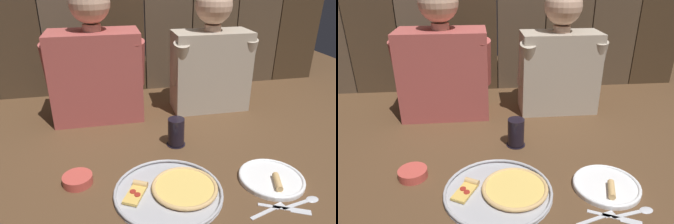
{
  "view_description": "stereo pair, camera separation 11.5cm",
  "coord_description": "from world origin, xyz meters",
  "views": [
    {
      "loc": [
        -0.23,
        -0.92,
        0.67
      ],
      "look_at": [
        -0.02,
        0.1,
        0.18
      ],
      "focal_mm": 33.19,
      "sensor_mm": 36.0,
      "label": 1
    },
    {
      "loc": [
        -0.12,
        -0.94,
        0.67
      ],
      "look_at": [
        -0.02,
        0.1,
        0.18
      ],
      "focal_mm": 33.19,
      "sensor_mm": 36.0,
      "label": 2
    }
  ],
  "objects": [
    {
      "name": "ground_plane",
      "position": [
        0.0,
        0.0,
        0.0
      ],
      "size": [
        3.2,
        3.2,
        0.0
      ],
      "primitive_type": "plane",
      "color": "brown"
    },
    {
      "name": "pizza_tray",
      "position": [
        -0.05,
        -0.13,
        0.01
      ],
      "size": [
        0.35,
        0.35,
        0.03
      ],
      "color": "#B2B2B7",
      "rests_on": "ground"
    },
    {
      "name": "dinner_plate",
      "position": [
        0.29,
        -0.14,
        0.01
      ],
      "size": [
        0.22,
        0.22,
        0.03
      ],
      "color": "white",
      "rests_on": "ground"
    },
    {
      "name": "drinking_glass",
      "position": [
        0.03,
        0.16,
        0.06
      ],
      "size": [
        0.08,
        0.08,
        0.12
      ],
      "color": "black",
      "rests_on": "ground"
    },
    {
      "name": "dipping_bowl",
      "position": [
        -0.36,
        -0.02,
        0.02
      ],
      "size": [
        0.1,
        0.1,
        0.03
      ],
      "color": "#CC4C42",
      "rests_on": "ground"
    },
    {
      "name": "table_fork",
      "position": [
        0.21,
        -0.28,
        0.0
      ],
      "size": [
        0.13,
        0.05,
        0.01
      ],
      "color": "silver",
      "rests_on": "ground"
    },
    {
      "name": "table_knife",
      "position": [
        0.26,
        -0.28,
        0.0
      ],
      "size": [
        0.15,
        0.08,
        0.01
      ],
      "color": "silver",
      "rests_on": "ground"
    },
    {
      "name": "table_spoon",
      "position": [
        0.35,
        -0.26,
        0.0
      ],
      "size": [
        0.14,
        0.05,
        0.01
      ],
      "color": "silver",
      "rests_on": "ground"
    },
    {
      "name": "diner_left",
      "position": [
        -0.28,
        0.5,
        0.28
      ],
      "size": [
        0.44,
        0.22,
        0.63
      ],
      "color": "#AD4C47",
      "rests_on": "ground"
    },
    {
      "name": "diner_right",
      "position": [
        0.28,
        0.5,
        0.28
      ],
      "size": [
        0.41,
        0.2,
        0.6
      ],
      "color": "#B2A38E",
      "rests_on": "ground"
    }
  ]
}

